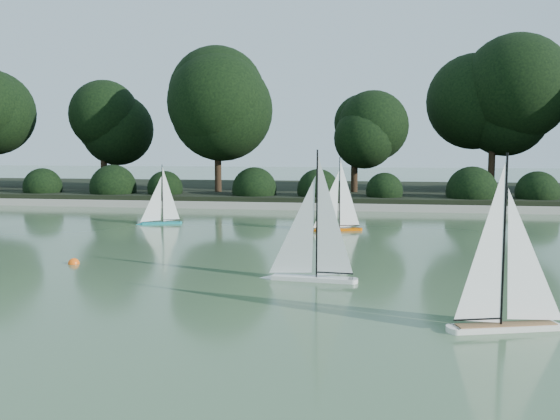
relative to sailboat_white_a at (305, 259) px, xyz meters
name	(u,v)px	position (x,y,z in m)	size (l,w,h in m)	color
ground	(231,288)	(-0.81, -0.56, -0.27)	(80.00, 80.00, 0.00)	#344D2E
pond_coping	(312,206)	(-0.81, 8.44, -0.18)	(40.00, 0.35, 0.18)	gray
far_bank	(325,193)	(-0.81, 12.44, -0.12)	(40.00, 8.00, 0.30)	black
tree_line	(363,112)	(0.42, 10.88, 2.37)	(26.31, 3.93, 4.39)	black
shrub_hedge	(315,190)	(-0.81, 9.34, 0.18)	(29.10, 1.10, 1.10)	black
sailboat_white_a	(305,259)	(0.00, 0.00, 0.00)	(1.27, 0.32, 1.73)	silver
sailboat_white_b	(516,301)	(2.16, -1.78, -0.01)	(1.25, 0.54, 1.72)	silver
sailboat_orange	(333,219)	(0.03, 4.56, -0.03)	(1.11, 0.52, 1.54)	#CB4F00
sailboat_teal	(157,214)	(-3.77, 5.02, -0.06)	(0.96, 0.50, 1.35)	#147E86
race_buoy	(74,264)	(-3.39, 0.56, -0.27)	(0.16, 0.16, 0.16)	#FA580D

